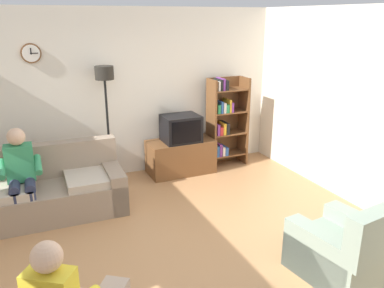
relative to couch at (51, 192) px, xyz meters
The scene contains 10 objects.
ground_plane 1.99m from the couch, 54.25° to the right, with size 12.00×12.00×0.00m, color #B27F51.
back_wall_assembly 1.88m from the couch, 42.96° to the left, with size 6.20×0.17×2.70m.
right_wall 4.44m from the couch, 21.68° to the right, with size 0.12×5.80×2.70m, color silver.
couch is the anchor object (origin of this frame).
tv_stand 2.25m from the couch, 17.01° to the left, with size 1.10×0.56×0.57m.
tv 2.29m from the couch, 16.41° to the left, with size 0.60×0.49×0.44m.
bookshelf 3.14m from the couch, 13.57° to the left, with size 0.68×0.36×1.57m.
floor_lamp 1.68m from the couch, 37.82° to the left, with size 0.28×0.28×1.85m.
armchair_near_bookshelf 3.69m from the couch, 45.11° to the right, with size 0.91×0.98×0.90m.
person_on_couch 0.52m from the couch, 161.25° to the right, with size 0.52×0.54×1.24m.
Camera 1 is at (-1.34, -3.54, 2.55)m, focal length 36.64 mm.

